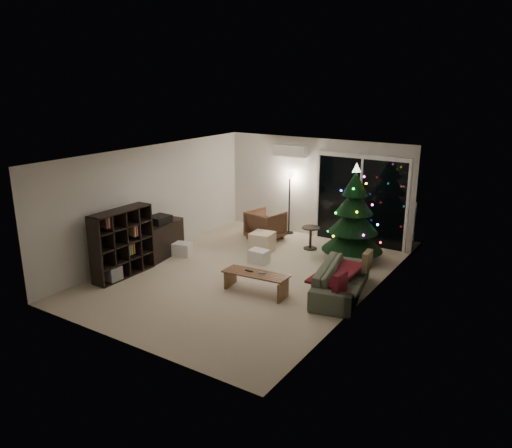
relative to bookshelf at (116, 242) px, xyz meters
The scene contains 18 objects.
room 3.92m from the bookshelf, 46.19° to the left, with size 6.50×7.51×2.60m.
bookshelf is the anchor object (origin of this frame).
media_cabinet 1.30m from the bookshelf, 90.00° to the left, with size 0.47×1.26×0.78m, color black.
stereo 1.28m from the bookshelf, 90.00° to the left, with size 0.40×0.47×0.17m, color black.
armchair 3.89m from the bookshelf, 69.70° to the left, with size 0.79×0.81×0.74m, color brown.
ottoman 3.36m from the bookshelf, 57.98° to the left, with size 0.50×0.50×0.45m, color beige.
cardboard_box_a 1.71m from the bookshelf, 76.52° to the left, with size 0.41×0.31×0.29m, color white.
cardboard_box_b 3.04m from the bookshelf, 45.36° to the left, with size 0.41×0.31×0.29m, color white.
side_table 4.46m from the bookshelf, 53.53° to the left, with size 0.43×0.43×0.54m, color black.
floor_lamp 4.67m from the bookshelf, 70.02° to the left, with size 0.25×0.25×1.57m, color black.
sofa 4.59m from the bookshelf, 19.75° to the left, with size 1.96×0.77×0.57m, color #49553F.
sofa_throw 4.48m from the bookshelf, 20.18° to the left, with size 0.61×1.42×0.05m, color #470B11.
cushion_a 5.05m from the bookshelf, 25.74° to the left, with size 0.11×0.38×0.38m, color olive.
cushion_b 4.64m from the bookshelf, 11.11° to the left, with size 0.11×0.38×0.38m, color #470B11.
coffee_table 3.05m from the bookshelf, 14.53° to the left, with size 1.25×0.44×0.39m, color brown, non-canonical shape.
remote_a 2.88m from the bookshelf, 15.29° to the left, with size 0.16×0.05×0.02m, color black.
remote_b 3.13m from the bookshelf, 14.96° to the left, with size 0.15×0.04×0.02m, color slate.
christmas_tree 5.07m from the bookshelf, 42.04° to the left, with size 1.35×1.35×2.18m, color black.
Camera 1 is at (5.40, -7.91, 3.93)m, focal length 35.00 mm.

